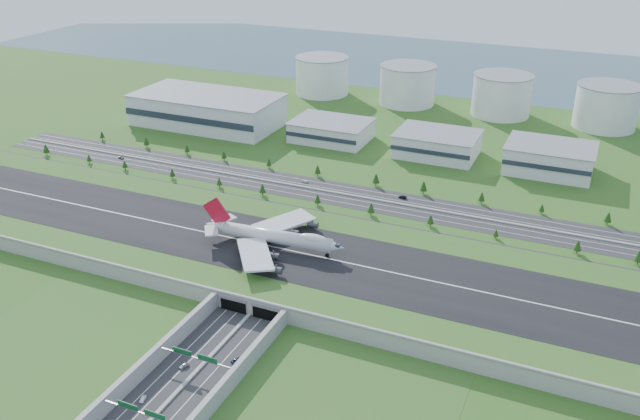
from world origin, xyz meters
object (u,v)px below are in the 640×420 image
at_px(boeing_747, 273,236).
at_px(car_4, 121,157).
at_px(car_0, 184,366).
at_px(car_1, 143,399).
at_px(car_2, 238,360).
at_px(car_5, 403,197).
at_px(car_7, 305,181).
at_px(fuel_tank_a, 322,76).

bearing_deg(boeing_747, car_4, 148.31).
relative_size(car_0, car_4, 0.93).
relative_size(car_0, car_1, 1.17).
relative_size(car_2, car_5, 1.15).
relative_size(car_2, car_7, 1.18).
bearing_deg(car_2, fuel_tank_a, -48.70).
bearing_deg(car_0, fuel_tank_a, 124.13).
relative_size(car_4, car_5, 0.95).
height_order(boeing_747, car_2, boeing_747).
bearing_deg(fuel_tank_a, car_5, -54.68).
bearing_deg(car_5, car_4, -82.20).
height_order(boeing_747, car_5, boeing_747).
relative_size(car_0, car_5, 0.89).
height_order(fuel_tank_a, car_5, fuel_tank_a).
bearing_deg(car_0, car_7, 118.97).
height_order(car_0, car_2, car_2).
height_order(car_0, car_1, car_0).
bearing_deg(boeing_747, car_5, 65.62).
height_order(fuel_tank_a, car_4, fuel_tank_a).
xyz_separation_m(fuel_tank_a, car_0, (113.74, -404.56, -16.59)).
relative_size(fuel_tank_a, car_0, 10.79).
distance_m(fuel_tank_a, car_4, 230.58).
bearing_deg(car_7, car_4, -72.56).
bearing_deg(car_7, car_2, 28.53).
xyz_separation_m(car_2, car_4, (-197.95, 172.16, 0.01)).
xyz_separation_m(fuel_tank_a, car_7, (76.91, -206.66, -16.64)).
height_order(car_2, car_4, car_4).
distance_m(boeing_747, car_4, 195.05).
xyz_separation_m(fuel_tank_a, car_1, (110.54, -427.85, -16.73)).
height_order(car_4, car_5, car_5).
bearing_deg(car_1, car_2, 43.94).
height_order(car_0, car_7, car_0).
bearing_deg(car_5, car_0, -5.35).
bearing_deg(car_7, car_5, 102.86).
relative_size(boeing_747, car_7, 15.64).
height_order(car_0, car_4, car_4).
distance_m(boeing_747, car_2, 87.20).
distance_m(car_0, car_1, 23.51).
xyz_separation_m(car_0, car_2, (18.69, 11.95, 0.05)).
bearing_deg(fuel_tank_a, car_0, -74.30).
bearing_deg(car_7, car_1, 20.55).
distance_m(car_5, car_7, 68.73).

